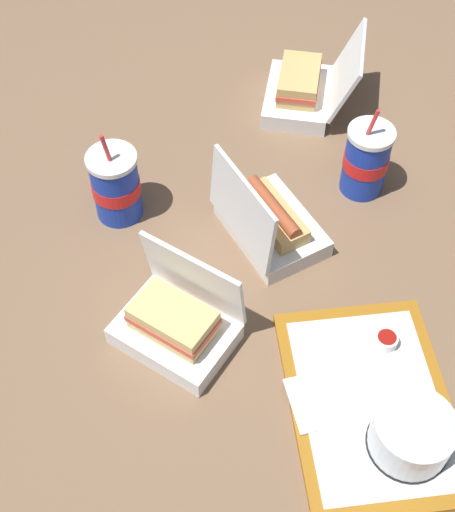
{
  "coord_description": "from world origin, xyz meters",
  "views": [
    {
      "loc": [
        0.71,
        -0.25,
        1.07
      ],
      "look_at": [
        -0.03,
        -0.0,
        0.05
      ],
      "focal_mm": 50.0,
      "sensor_mm": 36.0,
      "label": 1
    }
  ],
  "objects_px": {
    "clamshell_sandwich_corner": "(303,89)",
    "plastic_fork": "(396,366)",
    "ketchup_cup": "(386,340)",
    "clamshell_hotdog_left": "(268,222)",
    "soda_cup_back": "(366,160)",
    "cake_container": "(411,435)",
    "soda_cup_front": "(116,185)",
    "food_tray": "(370,403)",
    "clamshell_sandwich_right": "(176,323)"
  },
  "relations": [
    {
      "from": "ketchup_cup",
      "to": "clamshell_sandwich_corner",
      "type": "distance_m",
      "value": 0.65
    },
    {
      "from": "clamshell_sandwich_corner",
      "to": "plastic_fork",
      "type": "bearing_deg",
      "value": -9.15
    },
    {
      "from": "plastic_fork",
      "to": "soda_cup_back",
      "type": "relative_size",
      "value": 0.52
    },
    {
      "from": "clamshell_hotdog_left",
      "to": "soda_cup_back",
      "type": "distance_m",
      "value": 0.24
    },
    {
      "from": "plastic_fork",
      "to": "soda_cup_front",
      "type": "height_order",
      "value": "soda_cup_front"
    },
    {
      "from": "soda_cup_front",
      "to": "clamshell_hotdog_left",
      "type": "bearing_deg",
      "value": 59.33
    },
    {
      "from": "cake_container",
      "to": "soda_cup_front",
      "type": "xyz_separation_m",
      "value": [
        -0.63,
        -0.31,
        0.03
      ]
    },
    {
      "from": "plastic_fork",
      "to": "clamshell_sandwich_corner",
      "type": "xyz_separation_m",
      "value": [
        -0.68,
        0.11,
        0.03
      ]
    },
    {
      "from": "ketchup_cup",
      "to": "plastic_fork",
      "type": "xyz_separation_m",
      "value": [
        0.05,
        -0.0,
        -0.01
      ]
    },
    {
      "from": "ketchup_cup",
      "to": "soda_cup_back",
      "type": "height_order",
      "value": "soda_cup_back"
    },
    {
      "from": "clamshell_hotdog_left",
      "to": "soda_cup_back",
      "type": "xyz_separation_m",
      "value": [
        -0.06,
        0.23,
        0.04
      ]
    },
    {
      "from": "plastic_fork",
      "to": "clamshell_hotdog_left",
      "type": "height_order",
      "value": "clamshell_hotdog_left"
    },
    {
      "from": "food_tray",
      "to": "soda_cup_back",
      "type": "relative_size",
      "value": 1.95
    },
    {
      "from": "ketchup_cup",
      "to": "food_tray",
      "type": "bearing_deg",
      "value": -38.03
    },
    {
      "from": "soda_cup_front",
      "to": "soda_cup_back",
      "type": "bearing_deg",
      "value": 79.28
    },
    {
      "from": "cake_container",
      "to": "clamshell_sandwich_right",
      "type": "height_order",
      "value": "clamshell_sandwich_right"
    },
    {
      "from": "soda_cup_front",
      "to": "ketchup_cup",
      "type": "bearing_deg",
      "value": 38.4
    },
    {
      "from": "food_tray",
      "to": "soda_cup_back",
      "type": "distance_m",
      "value": 0.49
    },
    {
      "from": "clamshell_sandwich_corner",
      "to": "soda_cup_front",
      "type": "distance_m",
      "value": 0.5
    },
    {
      "from": "plastic_fork",
      "to": "soda_cup_front",
      "type": "bearing_deg",
      "value": -131.49
    },
    {
      "from": "clamshell_sandwich_corner",
      "to": "soda_cup_back",
      "type": "height_order",
      "value": "soda_cup_back"
    },
    {
      "from": "food_tray",
      "to": "soda_cup_front",
      "type": "xyz_separation_m",
      "value": [
        -0.54,
        -0.29,
        0.07
      ]
    },
    {
      "from": "food_tray",
      "to": "soda_cup_back",
      "type": "xyz_separation_m",
      "value": [
        -0.45,
        0.19,
        0.07
      ]
    },
    {
      "from": "ketchup_cup",
      "to": "soda_cup_front",
      "type": "height_order",
      "value": "soda_cup_front"
    },
    {
      "from": "soda_cup_back",
      "to": "clamshell_sandwich_corner",
      "type": "bearing_deg",
      "value": -176.52
    },
    {
      "from": "soda_cup_front",
      "to": "clamshell_sandwich_right",
      "type": "bearing_deg",
      "value": 4.99
    },
    {
      "from": "plastic_fork",
      "to": "clamshell_sandwich_right",
      "type": "height_order",
      "value": "clamshell_sandwich_right"
    },
    {
      "from": "cake_container",
      "to": "soda_cup_back",
      "type": "relative_size",
      "value": 0.61
    },
    {
      "from": "cake_container",
      "to": "soda_cup_front",
      "type": "relative_size",
      "value": 0.61
    },
    {
      "from": "clamshell_hotdog_left",
      "to": "food_tray",
      "type": "bearing_deg",
      "value": 4.78
    },
    {
      "from": "clamshell_sandwich_right",
      "to": "soda_cup_back",
      "type": "bearing_deg",
      "value": 116.31
    },
    {
      "from": "clamshell_sandwich_corner",
      "to": "clamshell_hotdog_left",
      "type": "height_order",
      "value": "clamshell_hotdog_left"
    },
    {
      "from": "ketchup_cup",
      "to": "clamshell_hotdog_left",
      "type": "distance_m",
      "value": 0.32
    },
    {
      "from": "food_tray",
      "to": "clamshell_sandwich_corner",
      "type": "relative_size",
      "value": 1.53
    },
    {
      "from": "cake_container",
      "to": "clamshell_sandwich_corner",
      "type": "xyz_separation_m",
      "value": [
        -0.81,
        0.16,
        -0.01
      ]
    },
    {
      "from": "clamshell_sandwich_right",
      "to": "clamshell_hotdog_left",
      "type": "xyz_separation_m",
      "value": [
        -0.16,
        0.23,
        -0.0
      ]
    },
    {
      "from": "plastic_fork",
      "to": "clamshell_hotdog_left",
      "type": "distance_m",
      "value": 0.36
    },
    {
      "from": "food_tray",
      "to": "clamshell_hotdog_left",
      "type": "relative_size",
      "value": 1.78
    },
    {
      "from": "clamshell_sandwich_corner",
      "to": "soda_cup_back",
      "type": "bearing_deg",
      "value": 3.48
    },
    {
      "from": "clamshell_sandwich_corner",
      "to": "ketchup_cup",
      "type": "bearing_deg",
      "value": -9.62
    },
    {
      "from": "food_tray",
      "to": "cake_container",
      "type": "relative_size",
      "value": 3.22
    },
    {
      "from": "cake_container",
      "to": "clamshell_sandwich_right",
      "type": "relative_size",
      "value": 0.53
    },
    {
      "from": "ketchup_cup",
      "to": "soda_cup_front",
      "type": "distance_m",
      "value": 0.58
    },
    {
      "from": "plastic_fork",
      "to": "clamshell_sandwich_right",
      "type": "bearing_deg",
      "value": -105.9
    },
    {
      "from": "food_tray",
      "to": "clamshell_sandwich_right",
      "type": "bearing_deg",
      "value": -130.55
    },
    {
      "from": "soda_cup_front",
      "to": "food_tray",
      "type": "bearing_deg",
      "value": 28.15
    },
    {
      "from": "soda_cup_back",
      "to": "soda_cup_front",
      "type": "relative_size",
      "value": 1.0
    },
    {
      "from": "clamshell_hotdog_left",
      "to": "soda_cup_back",
      "type": "bearing_deg",
      "value": 105.02
    },
    {
      "from": "cake_container",
      "to": "ketchup_cup",
      "type": "bearing_deg",
      "value": 164.6
    },
    {
      "from": "ketchup_cup",
      "to": "soda_cup_back",
      "type": "relative_size",
      "value": 0.19
    }
  ]
}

